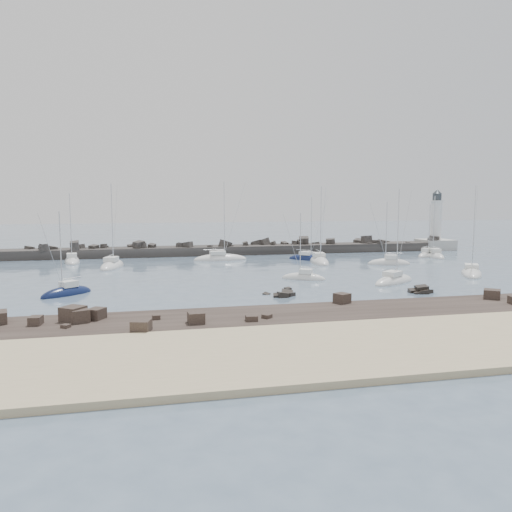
{
  "coord_description": "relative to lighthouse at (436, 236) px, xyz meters",
  "views": [
    {
      "loc": [
        -19.52,
        -65.79,
        11.1
      ],
      "look_at": [
        -1.85,
        12.0,
        2.37
      ],
      "focal_mm": 35.0,
      "sensor_mm": 36.0,
      "label": 1
    }
  ],
  "objects": [
    {
      "name": "ground",
      "position": [
        -47.0,
        -38.0,
        -3.09
      ],
      "size": [
        400.0,
        400.0,
        0.0
      ],
      "primitive_type": "plane",
      "color": "#4B6076",
      "rests_on": "ground"
    },
    {
      "name": "sand_strip",
      "position": [
        -47.0,
        -70.0,
        -3.09
      ],
      "size": [
        140.0,
        14.0,
        1.0
      ],
      "primitive_type": "cube",
      "color": "tan",
      "rests_on": "ground"
    },
    {
      "name": "rock_shelf",
      "position": [
        -47.06,
        -59.94,
        -3.07
      ],
      "size": [
        140.0,
        12.12,
        2.04
      ],
      "color": "black",
      "rests_on": "ground"
    },
    {
      "name": "rock_cluster_near",
      "position": [
        -50.38,
        -47.76,
        -3.05
      ],
      "size": [
        3.96,
        4.27,
        1.44
      ],
      "color": "black",
      "rests_on": "ground"
    },
    {
      "name": "rock_cluster_far",
      "position": [
        -33.47,
        -49.75,
        -2.94
      ],
      "size": [
        2.79,
        2.1,
        1.5
      ],
      "color": "black",
      "rests_on": "ground"
    },
    {
      "name": "breakwater",
      "position": [
        -54.31,
        -0.0,
        -2.78
      ],
      "size": [
        115.0,
        7.49,
        5.05
      ],
      "color": "#282624",
      "rests_on": "ground"
    },
    {
      "name": "lighthouse",
      "position": [
        0.0,
        0.0,
        0.0
      ],
      "size": [
        7.0,
        7.0,
        14.6
      ],
      "color": "#A5A6A0",
      "rests_on": "ground"
    },
    {
      "name": "sailboat_1",
      "position": [
        -79.32,
        -8.08,
        -2.94
      ],
      "size": [
        3.72,
        8.83,
        13.64
      ],
      "color": "silver",
      "rests_on": "ground"
    },
    {
      "name": "sailboat_2",
      "position": [
        -75.6,
        -41.51,
        -2.94
      ],
      "size": [
        6.38,
        6.01,
        10.91
      ],
      "color": "#0F193E",
      "rests_on": "ground"
    },
    {
      "name": "sailboat_3",
      "position": [
        -71.76,
        -16.66,
        -2.94
      ],
      "size": [
        4.98,
        10.07,
        15.27
      ],
      "color": "silver",
      "rests_on": "ground"
    },
    {
      "name": "sailboat_4",
      "position": [
        -52.29,
        -10.26,
        -2.95
      ],
      "size": [
        10.23,
        3.27,
        15.96
      ],
      "color": "silver",
      "rests_on": "ground"
    },
    {
      "name": "sailboat_5",
      "position": [
        -44.18,
        -36.35,
        -2.95
      ],
      "size": [
        6.5,
        4.98,
        10.34
      ],
      "color": "silver",
      "rests_on": "ground"
    },
    {
      "name": "sailboat_6",
      "position": [
        -35.32,
        -18.54,
        -2.94
      ],
      "size": [
        4.19,
        9.71,
        14.88
      ],
      "color": "silver",
      "rests_on": "ground"
    },
    {
      "name": "sailboat_7",
      "position": [
        -33.03,
        -41.95,
        -2.95
      ],
      "size": [
        8.85,
        7.02,
        13.84
      ],
      "color": "silver",
      "rests_on": "ground"
    },
    {
      "name": "sailboat_8",
      "position": [
        -35.85,
        -13.62,
        -2.96
      ],
      "size": [
        7.39,
        7.79,
        12.98
      ],
      "color": "#0F193E",
      "rests_on": "ground"
    },
    {
      "name": "sailboat_9",
      "position": [
        -24.1,
        -23.53,
        -2.94
      ],
      "size": [
        7.77,
        4.39,
        12.0
      ],
      "color": "silver",
      "rests_on": "ground"
    },
    {
      "name": "sailboat_10",
      "position": [
        -9.64,
        -14.8,
        -2.94
      ],
      "size": [
        4.01,
        8.62,
        13.29
      ],
      "color": "silver",
      "rests_on": "ground"
    },
    {
      "name": "sailboat_11",
      "position": [
        -17.85,
        -37.77,
        -2.96
      ],
      "size": [
        7.36,
        9.35,
        14.47
      ],
      "color": "silver",
      "rests_on": "ground"
    },
    {
      "name": "sailboat_12",
      "position": [
        -10.35,
        -13.46,
        -2.93
      ],
      "size": [
        7.1,
        5.89,
        11.6
      ],
      "color": "silver",
      "rests_on": "ground"
    }
  ]
}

